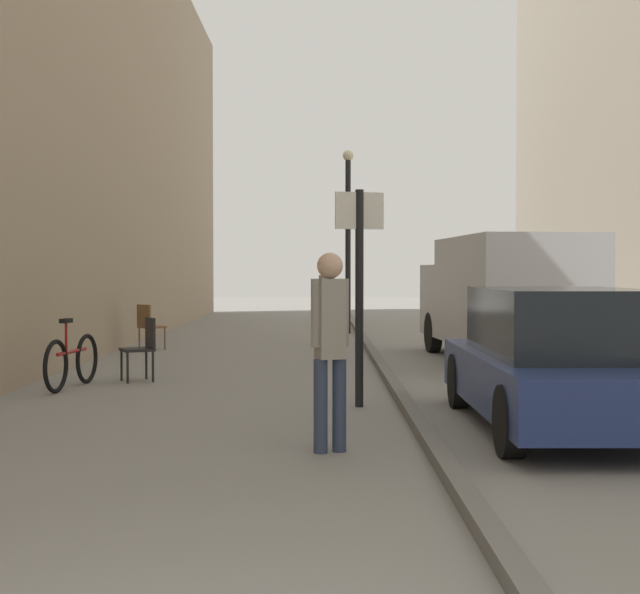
{
  "coord_description": "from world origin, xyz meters",
  "views": [
    {
      "loc": [
        0.56,
        -2.8,
        1.63
      ],
      "look_at": [
        0.58,
        10.0,
        1.26
      ],
      "focal_mm": 50.06,
      "sensor_mm": 36.0,
      "label": 1
    }
  ],
  "objects_px": {
    "delivery_van": "(503,295)",
    "bicycle_leaning": "(71,361)",
    "pedestrian_main_foreground": "(329,337)",
    "pedestrian_mid_block": "(326,299)",
    "lamp_post": "(347,229)",
    "parked_car": "(560,360)",
    "street_sign_post": "(359,278)",
    "cafe_chair_near_window": "(148,324)",
    "cafe_chair_by_doorway": "(142,344)"
  },
  "relations": [
    {
      "from": "street_sign_post",
      "to": "lamp_post",
      "type": "relative_size",
      "value": 0.55
    },
    {
      "from": "cafe_chair_near_window",
      "to": "lamp_post",
      "type": "bearing_deg",
      "value": 92.84
    },
    {
      "from": "pedestrian_main_foreground",
      "to": "cafe_chair_by_doorway",
      "type": "bearing_deg",
      "value": 97.64
    },
    {
      "from": "delivery_van",
      "to": "pedestrian_main_foreground",
      "type": "bearing_deg",
      "value": -116.24
    },
    {
      "from": "street_sign_post",
      "to": "lamp_post",
      "type": "distance_m",
      "value": 12.57
    },
    {
      "from": "parked_car",
      "to": "pedestrian_mid_block",
      "type": "bearing_deg",
      "value": 102.48
    },
    {
      "from": "cafe_chair_by_doorway",
      "to": "parked_car",
      "type": "bearing_deg",
      "value": -154.0
    },
    {
      "from": "pedestrian_mid_block",
      "to": "lamp_post",
      "type": "relative_size",
      "value": 0.37
    },
    {
      "from": "pedestrian_mid_block",
      "to": "delivery_van",
      "type": "relative_size",
      "value": 0.33
    },
    {
      "from": "cafe_chair_near_window",
      "to": "cafe_chair_by_doorway",
      "type": "xyz_separation_m",
      "value": [
        0.92,
        -5.2,
        0.0
      ]
    },
    {
      "from": "street_sign_post",
      "to": "lamp_post",
      "type": "height_order",
      "value": "lamp_post"
    },
    {
      "from": "lamp_post",
      "to": "bicycle_leaning",
      "type": "bearing_deg",
      "value": -111.09
    },
    {
      "from": "delivery_van",
      "to": "cafe_chair_near_window",
      "type": "relative_size",
      "value": 5.74
    },
    {
      "from": "lamp_post",
      "to": "pedestrian_main_foreground",
      "type": "bearing_deg",
      "value": -92.41
    },
    {
      "from": "cafe_chair_near_window",
      "to": "cafe_chair_by_doorway",
      "type": "distance_m",
      "value": 5.28
    },
    {
      "from": "pedestrian_mid_block",
      "to": "delivery_van",
      "type": "height_order",
      "value": "delivery_van"
    },
    {
      "from": "delivery_van",
      "to": "bicycle_leaning",
      "type": "bearing_deg",
      "value": -155.88
    },
    {
      "from": "delivery_van",
      "to": "street_sign_post",
      "type": "xyz_separation_m",
      "value": [
        -2.84,
        -5.36,
        0.34
      ]
    },
    {
      "from": "parked_car",
      "to": "cafe_chair_by_doorway",
      "type": "bearing_deg",
      "value": 141.88
    },
    {
      "from": "delivery_van",
      "to": "lamp_post",
      "type": "height_order",
      "value": "lamp_post"
    },
    {
      "from": "pedestrian_mid_block",
      "to": "parked_car",
      "type": "bearing_deg",
      "value": -80.22
    },
    {
      "from": "pedestrian_main_foreground",
      "to": "pedestrian_mid_block",
      "type": "bearing_deg",
      "value": 69.72
    },
    {
      "from": "pedestrian_main_foreground",
      "to": "lamp_post",
      "type": "distance_m",
      "value": 15.31
    },
    {
      "from": "pedestrian_main_foreground",
      "to": "pedestrian_mid_block",
      "type": "distance_m",
      "value": 11.69
    },
    {
      "from": "delivery_van",
      "to": "street_sign_post",
      "type": "distance_m",
      "value": 6.08
    },
    {
      "from": "pedestrian_mid_block",
      "to": "cafe_chair_near_window",
      "type": "relative_size",
      "value": 1.88
    },
    {
      "from": "delivery_van",
      "to": "cafe_chair_by_doorway",
      "type": "relative_size",
      "value": 5.74
    },
    {
      "from": "street_sign_post",
      "to": "bicycle_leaning",
      "type": "height_order",
      "value": "street_sign_post"
    },
    {
      "from": "pedestrian_main_foreground",
      "to": "parked_car",
      "type": "relative_size",
      "value": 0.43
    },
    {
      "from": "pedestrian_mid_block",
      "to": "delivery_van",
      "type": "bearing_deg",
      "value": -51.73
    },
    {
      "from": "pedestrian_main_foreground",
      "to": "cafe_chair_by_doorway",
      "type": "distance_m",
      "value": 5.87
    },
    {
      "from": "cafe_chair_by_doorway",
      "to": "street_sign_post",
      "type": "bearing_deg",
      "value": -154.77
    },
    {
      "from": "pedestrian_main_foreground",
      "to": "bicycle_leaning",
      "type": "bearing_deg",
      "value": 109.0
    },
    {
      "from": "street_sign_post",
      "to": "pedestrian_mid_block",
      "type": "bearing_deg",
      "value": -103.13
    },
    {
      "from": "lamp_post",
      "to": "cafe_chair_near_window",
      "type": "relative_size",
      "value": 5.06
    },
    {
      "from": "pedestrian_main_foreground",
      "to": "parked_car",
      "type": "bearing_deg",
      "value": 6.34
    },
    {
      "from": "parked_car",
      "to": "street_sign_post",
      "type": "bearing_deg",
      "value": 143.09
    },
    {
      "from": "delivery_van",
      "to": "street_sign_post",
      "type": "bearing_deg",
      "value": -122.35
    },
    {
      "from": "pedestrian_main_foreground",
      "to": "cafe_chair_by_doorway",
      "type": "height_order",
      "value": "pedestrian_main_foreground"
    },
    {
      "from": "lamp_post",
      "to": "parked_car",
      "type": "bearing_deg",
      "value": -82.89
    },
    {
      "from": "delivery_van",
      "to": "parked_car",
      "type": "bearing_deg",
      "value": -101.36
    },
    {
      "from": "pedestrian_mid_block",
      "to": "cafe_chair_by_doorway",
      "type": "relative_size",
      "value": 1.88
    },
    {
      "from": "pedestrian_mid_block",
      "to": "street_sign_post",
      "type": "distance_m",
      "value": 9.03
    },
    {
      "from": "pedestrian_main_foreground",
      "to": "parked_car",
      "type": "distance_m",
      "value": 2.68
    },
    {
      "from": "street_sign_post",
      "to": "bicycle_leaning",
      "type": "relative_size",
      "value": 1.48
    },
    {
      "from": "delivery_van",
      "to": "parked_car",
      "type": "distance_m",
      "value": 6.93
    },
    {
      "from": "parked_car",
      "to": "bicycle_leaning",
      "type": "distance_m",
      "value": 6.74
    },
    {
      "from": "street_sign_post",
      "to": "cafe_chair_near_window",
      "type": "distance_m",
      "value": 8.74
    },
    {
      "from": "pedestrian_mid_block",
      "to": "parked_car",
      "type": "xyz_separation_m",
      "value": [
        2.33,
        -10.51,
        -0.31
      ]
    },
    {
      "from": "pedestrian_mid_block",
      "to": "bicycle_leaning",
      "type": "relative_size",
      "value": 1.0
    }
  ]
}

